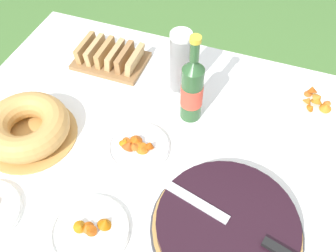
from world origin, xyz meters
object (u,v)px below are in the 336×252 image
Objects in this scene: berry_tart at (227,226)px; bundt_cake at (27,127)px; snack_plate_far at (138,146)px; bread_board at (110,57)px; serving_knife at (239,227)px; snack_plate_left at (317,103)px; cider_bottle_green at (192,89)px; snack_plate_near at (90,230)px; cup_stack at (180,63)px.

bundt_cake is at bearing 171.57° from berry_tart.
bread_board reaches higher than snack_plate_far.
serving_knife is 1.76× the size of snack_plate_left.
berry_tart is 0.36m from snack_plate_far.
bundt_cake reaches higher than berry_tart.
serving_knife is 0.44m from cider_bottle_green.
snack_plate_left is 1.08× the size of snack_plate_far.
bread_board is (-0.75, -0.04, 0.01)m from snack_plate_left.
serving_knife is 0.38m from snack_plate_near.
bundt_cake is 1.53× the size of snack_plate_far.
bundt_cake is 0.93× the size of cider_bottle_green.
snack_plate_far is 0.42m from bread_board.
cup_stack is 0.31m from bread_board.
serving_knife is 1.74× the size of snack_plate_near.
snack_plate_left is at bearing 2.89° from bread_board.
snack_plate_near is 1.09× the size of snack_plate_far.
cup_stack is at bearing -8.95° from bread_board.
snack_plate_far is at bearing -120.37° from cider_bottle_green.
bundt_cake reaches higher than serving_knife.
serving_knife is at bearing -8.68° from bundt_cake.
bundt_cake is 1.23× the size of cup_stack.
serving_knife is 0.70m from bundt_cake.
berry_tart is 1.66× the size of cup_stack.
cider_bottle_green reaches higher than cup_stack.
serving_knife is 1.53× the size of cup_stack.
cup_stack reaches higher than berry_tart.
bundt_cake is at bearing -136.44° from cup_stack.
cider_bottle_green is 1.52× the size of snack_plate_left.
snack_plate_far is (-0.50, -0.37, 0.00)m from snack_plate_left.
serving_knife is at bearing -56.52° from cider_bottle_green.
snack_plate_near is 0.67m from bread_board.
bundt_cake is (-0.69, 0.11, -0.02)m from serving_knife.
cup_stack is at bearing 82.68° from snack_plate_far.
cider_bottle_green is at bearing 29.68° from bundt_cake.
berry_tart is at bearing -0.00° from serving_knife.
snack_plate_far is (-0.32, 0.17, -0.01)m from berry_tart.
snack_plate_left reaches higher than snack_plate_far.
cider_bottle_green is 0.24m from snack_plate_far.
cider_bottle_green reaches higher than berry_tart.
snack_plate_near is at bearing -94.84° from cup_stack.
snack_plate_left is (0.51, 0.67, 0.00)m from snack_plate_near.
snack_plate_left is 0.62m from snack_plate_far.
cup_stack reaches higher than snack_plate_near.
cider_bottle_green is at bearing 59.63° from snack_plate_far.
cider_bottle_green reaches higher than bundt_cake.
berry_tart is 0.36m from snack_plate_near.
snack_plate_near is at bearing -92.36° from snack_plate_far.
serving_knife reaches higher than berry_tart.
snack_plate_near is (-0.12, -0.48, -0.11)m from cider_bottle_green.
snack_plate_near is (-0.36, -0.12, -0.05)m from serving_knife.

